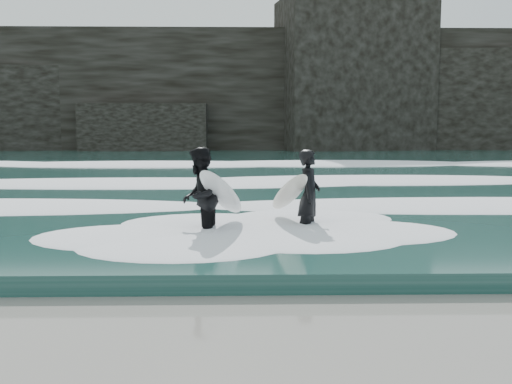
% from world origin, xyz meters
% --- Properties ---
extents(sea, '(90.00, 52.00, 0.30)m').
position_xyz_m(sea, '(0.00, 29.00, 0.15)').
color(sea, '#1C453E').
rests_on(sea, ground).
extents(headland, '(70.00, 9.00, 10.00)m').
position_xyz_m(headland, '(0.00, 46.00, 5.00)').
color(headland, black).
rests_on(headland, ground).
extents(foam_near, '(60.00, 3.20, 0.20)m').
position_xyz_m(foam_near, '(0.00, 9.00, 0.40)').
color(foam_near, white).
rests_on(foam_near, sea).
extents(foam_mid, '(60.00, 4.00, 0.24)m').
position_xyz_m(foam_mid, '(0.00, 16.00, 0.42)').
color(foam_mid, white).
rests_on(foam_mid, sea).
extents(foam_far, '(60.00, 4.80, 0.30)m').
position_xyz_m(foam_far, '(0.00, 25.00, 0.45)').
color(foam_far, white).
rests_on(foam_far, sea).
extents(surfer_left, '(1.14, 1.78, 1.81)m').
position_xyz_m(surfer_left, '(1.14, 6.91, 0.91)').
color(surfer_left, black).
rests_on(surfer_left, ground).
extents(surfer_right, '(1.35, 1.96, 1.89)m').
position_xyz_m(surfer_right, '(-0.92, 6.31, 0.95)').
color(surfer_right, black).
rests_on(surfer_right, ground).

